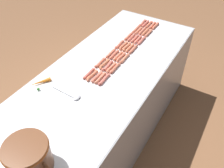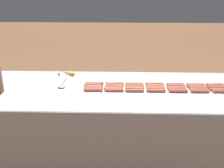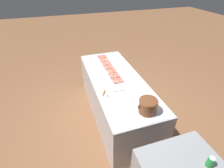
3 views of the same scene
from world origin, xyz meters
TOP-DOWN VIEW (x-y plane):
  - griddle_counter at (0.00, 0.00)m, footprint 0.93×2.41m
  - hot_dog_0 at (-0.07, -1.00)m, footprint 0.03×0.16m
  - hot_dog_1 at (-0.07, -0.81)m, footprint 0.03×0.16m
  - hot_dog_2 at (-0.07, -0.63)m, footprint 0.03×0.16m
  - hot_dog_3 at (-0.07, -0.45)m, footprint 0.03×0.16m
  - hot_dog_4 at (-0.07, -0.27)m, footprint 0.03×0.16m
  - hot_dog_5 at (-0.07, -0.09)m, footprint 0.03×0.16m
  - hot_dog_6 at (-0.07, 0.09)m, footprint 0.03×0.16m
  - hot_dog_7 at (-0.04, -0.99)m, footprint 0.03×0.16m
  - hot_dog_8 at (-0.03, -0.82)m, footprint 0.03×0.16m
  - hot_dog_9 at (-0.03, -0.63)m, footprint 0.03×0.16m
  - hot_dog_10 at (-0.03, -0.45)m, footprint 0.03×0.16m
  - hot_dog_11 at (-0.03, -0.27)m, footprint 0.04×0.16m
  - hot_dog_12 at (-0.04, -0.09)m, footprint 0.03×0.16m
  - hot_dog_13 at (-0.03, 0.08)m, footprint 0.03×0.16m
  - hot_dog_14 at (0.01, -0.99)m, footprint 0.03×0.16m
  - hot_dog_15 at (0.01, -0.82)m, footprint 0.03×0.16m
  - hot_dog_16 at (0.01, -0.63)m, footprint 0.03×0.16m
  - hot_dog_17 at (0.01, -0.45)m, footprint 0.04×0.16m
  - hot_dog_18 at (0.00, -0.27)m, footprint 0.03×0.16m
  - hot_dog_19 at (0.00, -0.09)m, footprint 0.04×0.16m
  - hot_dog_20 at (0.00, 0.09)m, footprint 0.03×0.16m
  - hot_dog_21 at (0.05, -0.99)m, footprint 0.03×0.16m
  - hot_dog_22 at (0.05, -0.81)m, footprint 0.03×0.16m
  - hot_dog_23 at (0.05, -0.64)m, footprint 0.03×0.16m
  - hot_dog_24 at (0.04, -0.45)m, footprint 0.03×0.16m
  - hot_dog_25 at (0.04, -0.27)m, footprint 0.03×0.16m
  - hot_dog_26 at (0.04, -0.10)m, footprint 0.04×0.16m
  - hot_dog_27 at (0.05, 0.09)m, footprint 0.04×0.16m
  - hot_dog_28 at (0.08, -0.99)m, footprint 0.04×0.16m
  - hot_dog_29 at (0.08, -0.81)m, footprint 0.03×0.16m
  - hot_dog_30 at (0.08, -0.64)m, footprint 0.03×0.16m
  - hot_dog_31 at (0.09, -0.45)m, footprint 0.03×0.16m
  - hot_dog_32 at (0.08, -0.27)m, footprint 0.03×0.16m
  - hot_dog_33 at (0.09, -0.09)m, footprint 0.04×0.16m
  - hot_dog_34 at (0.08, 0.09)m, footprint 0.03×0.16m
  - serving_spoon at (0.05, 0.37)m, footprint 0.27×0.07m
  - carrot at (0.36, 0.39)m, footprint 0.11×0.17m

SIDE VIEW (x-z plane):
  - griddle_counter at x=0.00m, z-range 0.00..0.87m
  - serving_spoon at x=0.05m, z-range 0.86..0.88m
  - hot_dog_0 at x=-0.07m, z-range 0.87..0.89m
  - hot_dog_1 at x=-0.07m, z-range 0.87..0.89m
  - hot_dog_2 at x=-0.07m, z-range 0.87..0.89m
  - hot_dog_3 at x=-0.07m, z-range 0.87..0.89m
  - hot_dog_4 at x=-0.07m, z-range 0.87..0.89m
  - hot_dog_5 at x=-0.07m, z-range 0.87..0.89m
  - hot_dog_6 at x=-0.07m, z-range 0.87..0.89m
  - hot_dog_7 at x=-0.04m, z-range 0.87..0.89m
  - hot_dog_8 at x=-0.03m, z-range 0.87..0.89m
  - hot_dog_9 at x=-0.03m, z-range 0.87..0.89m
  - hot_dog_10 at x=-0.03m, z-range 0.87..0.89m
  - hot_dog_11 at x=-0.03m, z-range 0.87..0.89m
  - hot_dog_12 at x=-0.04m, z-range 0.87..0.89m
  - hot_dog_13 at x=-0.03m, z-range 0.87..0.89m
  - hot_dog_14 at x=0.01m, z-range 0.87..0.89m
  - hot_dog_15 at x=0.01m, z-range 0.87..0.89m
  - hot_dog_16 at x=0.01m, z-range 0.87..0.89m
  - hot_dog_17 at x=0.01m, z-range 0.87..0.89m
  - hot_dog_18 at x=0.00m, z-range 0.87..0.89m
  - hot_dog_19 at x=0.00m, z-range 0.87..0.89m
  - hot_dog_20 at x=0.00m, z-range 0.87..0.89m
  - hot_dog_21 at x=0.05m, z-range 0.87..0.89m
  - hot_dog_22 at x=0.05m, z-range 0.87..0.89m
  - hot_dog_23 at x=0.05m, z-range 0.87..0.89m
  - hot_dog_24 at x=0.04m, z-range 0.87..0.89m
  - hot_dog_25 at x=0.04m, z-range 0.87..0.89m
  - hot_dog_26 at x=0.04m, z-range 0.87..0.89m
  - hot_dog_27 at x=0.05m, z-range 0.87..0.89m
  - hot_dog_28 at x=0.08m, z-range 0.87..0.89m
  - hot_dog_29 at x=0.08m, z-range 0.87..0.89m
  - hot_dog_30 at x=0.08m, z-range 0.87..0.89m
  - hot_dog_31 at x=0.09m, z-range 0.87..0.89m
  - hot_dog_32 at x=0.08m, z-range 0.87..0.89m
  - hot_dog_33 at x=0.09m, z-range 0.87..0.89m
  - hot_dog_34 at x=0.08m, z-range 0.87..0.89m
  - carrot at x=0.36m, z-range 0.87..0.90m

